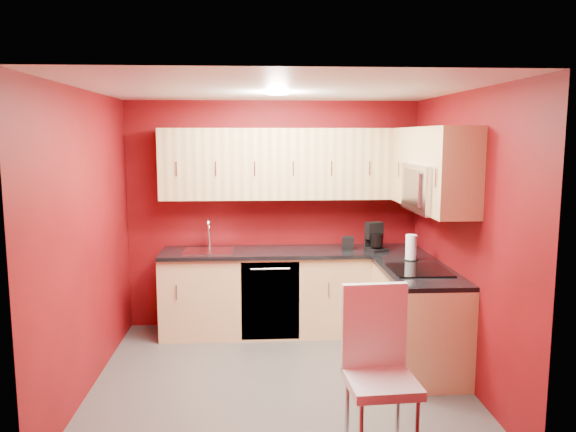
{
  "coord_description": "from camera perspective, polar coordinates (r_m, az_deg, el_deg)",
  "views": [
    {
      "loc": [
        -0.2,
        -4.68,
        2.12
      ],
      "look_at": [
        0.11,
        0.55,
        1.37
      ],
      "focal_mm": 35.0,
      "sensor_mm": 36.0,
      "label": 1
    }
  ],
  "objects": [
    {
      "name": "wall_left",
      "position": [
        4.96,
        -19.74,
        -2.43
      ],
      "size": [
        0.0,
        3.0,
        3.0
      ],
      "primitive_type": "plane",
      "rotation": [
        1.57,
        0.0,
        1.57
      ],
      "color": "maroon",
      "rests_on": "floor"
    },
    {
      "name": "microwave",
      "position": [
        5.16,
        14.64,
        2.76
      ],
      "size": [
        0.42,
        0.76,
        0.42
      ],
      "color": "silver",
      "rests_on": "upper_cabinets_right"
    },
    {
      "name": "paper_towel",
      "position": [
        5.63,
        12.39,
        -3.14
      ],
      "size": [
        0.19,
        0.19,
        0.25
      ],
      "primitive_type": null,
      "rotation": [
        0.0,
        0.0,
        -0.41
      ],
      "color": "white",
      "rests_on": "countertop_right"
    },
    {
      "name": "upper_cabinets_right",
      "position": [
        5.38,
        14.25,
        5.42
      ],
      "size": [
        0.35,
        1.55,
        0.75
      ],
      "color": "#D4B978",
      "rests_on": "wall_right"
    },
    {
      "name": "base_cabinets_back",
      "position": [
        6.13,
        0.48,
        -7.81
      ],
      "size": [
        2.8,
        0.6,
        0.87
      ],
      "primitive_type": "cube",
      "color": "#E1BB81",
      "rests_on": "floor"
    },
    {
      "name": "floor",
      "position": [
        5.14,
        -0.9,
        -16.2
      ],
      "size": [
        3.2,
        3.2,
        0.0
      ],
      "primitive_type": "plane",
      "color": "#464442",
      "rests_on": "ground"
    },
    {
      "name": "downlight",
      "position": [
        5.0,
        -1.12,
        12.33
      ],
      "size": [
        0.2,
        0.2,
        0.01
      ],
      "primitive_type": "cylinder",
      "color": "white",
      "rests_on": "ceiling"
    },
    {
      "name": "sink",
      "position": [
        6.02,
        -8.11,
        -3.2
      ],
      "size": [
        0.52,
        0.42,
        0.35
      ],
      "color": "silver",
      "rests_on": "countertop_back"
    },
    {
      "name": "ceiling",
      "position": [
        4.7,
        -0.97,
        12.78
      ],
      "size": [
        3.2,
        3.2,
        0.0
      ],
      "primitive_type": "plane",
      "rotation": [
        3.14,
        0.0,
        0.0
      ],
      "color": "white",
      "rests_on": "wall_back"
    },
    {
      "name": "base_cabinets_right",
      "position": [
        5.42,
        13.05,
        -10.17
      ],
      "size": [
        0.6,
        1.3,
        0.87
      ],
      "primitive_type": "cube",
      "color": "#E1BB81",
      "rests_on": "floor"
    },
    {
      "name": "dining_chair",
      "position": [
        3.9,
        9.49,
        -15.52
      ],
      "size": [
        0.48,
        0.5,
        1.12
      ],
      "primitive_type": null,
      "rotation": [
        0.0,
        0.0,
        0.06
      ],
      "color": "silver",
      "rests_on": "floor"
    },
    {
      "name": "upper_cabinets_back",
      "position": [
        6.03,
        0.41,
        5.34
      ],
      "size": [
        2.8,
        0.35,
        0.75
      ],
      "primitive_type": "cube",
      "color": "#D4B978",
      "rests_on": "wall_back"
    },
    {
      "name": "wall_front",
      "position": [
        3.3,
        0.22,
        -7.11
      ],
      "size": [
        3.2,
        0.0,
        3.2
      ],
      "primitive_type": "plane",
      "rotation": [
        -1.57,
        0.0,
        0.0
      ],
      "color": "maroon",
      "rests_on": "floor"
    },
    {
      "name": "cooktop",
      "position": [
        5.24,
        13.16,
        -5.36
      ],
      "size": [
        0.5,
        0.55,
        0.01
      ],
      "primitive_type": "cube",
      "color": "black",
      "rests_on": "countertop_right"
    },
    {
      "name": "coffee_maker",
      "position": [
        6.02,
        9.01,
        -2.12
      ],
      "size": [
        0.24,
        0.28,
        0.3
      ],
      "primitive_type": null,
      "rotation": [
        0.0,
        0.0,
        0.32
      ],
      "color": "black",
      "rests_on": "countertop_back"
    },
    {
      "name": "dishwasher_front",
      "position": [
        5.84,
        -1.8,
        -8.62
      ],
      "size": [
        0.6,
        0.02,
        0.82
      ],
      "primitive_type": "cube",
      "color": "black",
      "rests_on": "base_cabinets_back"
    },
    {
      "name": "wall_right",
      "position": [
        5.09,
        17.38,
        -2.07
      ],
      "size": [
        0.0,
        3.0,
        3.0
      ],
      "primitive_type": "plane",
      "rotation": [
        1.57,
        0.0,
        -1.57
      ],
      "color": "maroon",
      "rests_on": "floor"
    },
    {
      "name": "wall_back",
      "position": [
        6.25,
        -1.53,
        0.13
      ],
      "size": [
        3.2,
        0.0,
        3.2
      ],
      "primitive_type": "plane",
      "rotation": [
        1.57,
        0.0,
        0.0
      ],
      "color": "maroon",
      "rests_on": "floor"
    },
    {
      "name": "countertop_back",
      "position": [
        6.01,
        0.49,
        -3.67
      ],
      "size": [
        2.8,
        0.63,
        0.04
      ],
      "primitive_type": "cube",
      "color": "black",
      "rests_on": "base_cabinets_back"
    },
    {
      "name": "countertop_right",
      "position": [
        5.28,
        13.1,
        -5.54
      ],
      "size": [
        0.63,
        1.27,
        0.04
      ],
      "primitive_type": "cube",
      "color": "black",
      "rests_on": "base_cabinets_right"
    },
    {
      "name": "napkin_holder",
      "position": [
        6.07,
        6.12,
        -2.76
      ],
      "size": [
        0.15,
        0.15,
        0.13
      ],
      "primitive_type": null,
      "rotation": [
        0.0,
        0.0,
        -0.18
      ],
      "color": "black",
      "rests_on": "countertop_back"
    }
  ]
}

